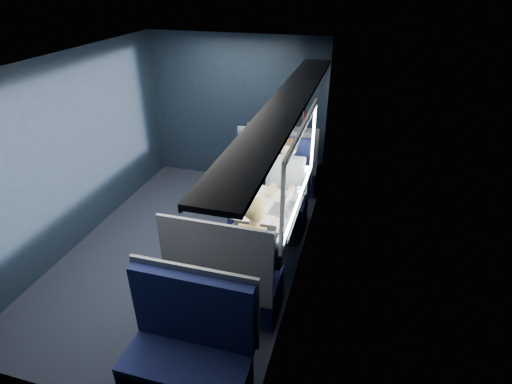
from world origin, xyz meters
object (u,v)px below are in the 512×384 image
(seat_row_front, at_px, (284,168))
(table, at_px, (267,216))
(bottle_small, at_px, (298,196))
(cup, at_px, (301,191))
(seat_bay_far, at_px, (227,281))
(man, at_px, (286,184))
(laptop, at_px, (285,206))
(woman, at_px, (256,249))
(seat_bay_near, at_px, (269,195))
(seat_row_back, at_px, (189,358))

(seat_row_front, bearing_deg, table, -84.20)
(table, bearing_deg, bottle_small, 37.77)
(cup, bearing_deg, seat_bay_far, -110.05)
(table, distance_m, man, 0.70)
(man, distance_m, laptop, 0.69)
(laptop, height_order, bottle_small, laptop)
(woman, bearing_deg, seat_bay_far, -146.18)
(man, height_order, woman, same)
(seat_bay_near, distance_m, man, 0.43)
(man, height_order, laptop, man)
(man, relative_size, bottle_small, 6.06)
(seat_bay_far, bearing_deg, table, 78.22)
(cup, bearing_deg, laptop, -104.16)
(woman, bearing_deg, seat_row_front, 95.70)
(seat_bay_far, xyz_separation_m, laptop, (0.38, 0.90, 0.39))
(woman, relative_size, bottle_small, 6.06)
(table, distance_m, woman, 0.71)
(seat_bay_far, height_order, laptop, seat_bay_far)
(seat_row_front, distance_m, woman, 2.54)
(seat_bay_near, height_order, cup, seat_bay_near)
(seat_bay_near, bearing_deg, laptop, -65.25)
(seat_bay_far, height_order, woman, woman)
(seat_row_back, bearing_deg, cup, 77.89)
(seat_row_front, relative_size, seat_row_back, 1.00)
(seat_bay_near, xyz_separation_m, woman, (0.26, -1.58, 0.31))
(seat_row_front, bearing_deg, seat_bay_far, -90.00)
(bottle_small, bearing_deg, woman, -103.78)
(seat_row_front, bearing_deg, cup, -70.51)
(man, bearing_deg, woman, -90.00)
(laptop, relative_size, bottle_small, 1.43)
(seat_row_front, relative_size, cup, 11.71)
(woman, bearing_deg, seat_row_back, -102.93)
(seat_bay_near, distance_m, seat_row_front, 0.92)
(seat_row_back, bearing_deg, table, 84.20)
(man, bearing_deg, table, -95.52)
(seat_bay_near, xyz_separation_m, seat_bay_far, (0.01, -1.75, -0.01))
(table, height_order, laptop, laptop)
(bottle_small, bearing_deg, seat_bay_near, 127.50)
(seat_row_back, height_order, cup, seat_row_back)
(cup, bearing_deg, seat_row_back, -102.11)
(seat_bay_near, xyz_separation_m, cup, (0.49, -0.43, 0.37))
(seat_row_front, height_order, laptop, seat_row_front)
(table, bearing_deg, seat_row_back, -95.80)
(seat_bay_far, height_order, cup, seat_bay_far)
(seat_row_front, xyz_separation_m, man, (0.25, -1.10, 0.31))
(laptop, bearing_deg, seat_bay_near, 114.75)
(table, distance_m, seat_row_front, 1.82)
(cup, bearing_deg, seat_bay_near, 138.69)
(table, height_order, man, man)
(table, xyz_separation_m, man, (0.07, 0.70, 0.06))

